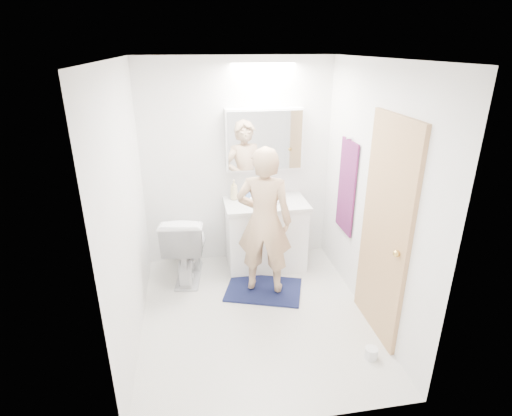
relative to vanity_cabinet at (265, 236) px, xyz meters
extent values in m
plane|color=silver|center=(-0.29, -0.96, -0.39)|extent=(2.50, 2.50, 0.00)
plane|color=white|center=(-0.29, -0.96, 2.01)|extent=(2.50, 2.50, 0.00)
plane|color=white|center=(-0.29, 0.29, 0.81)|extent=(2.50, 0.00, 2.50)
plane|color=white|center=(-0.29, -2.21, 0.81)|extent=(2.50, 0.00, 2.50)
plane|color=white|center=(-1.39, -0.96, 0.81)|extent=(0.00, 2.50, 2.50)
plane|color=white|center=(0.81, -0.96, 0.81)|extent=(0.00, 2.50, 2.50)
cube|color=white|center=(0.00, 0.00, 0.00)|extent=(0.90, 0.55, 0.78)
cube|color=silver|center=(0.00, 0.00, 0.41)|extent=(0.95, 0.58, 0.04)
cylinder|color=white|center=(0.00, 0.03, 0.45)|extent=(0.36, 0.36, 0.03)
cylinder|color=#B8B8BC|center=(0.00, 0.22, 0.51)|extent=(0.02, 0.02, 0.16)
cube|color=white|center=(0.01, 0.21, 1.11)|extent=(0.88, 0.14, 0.70)
cube|color=silver|center=(0.01, 0.13, 1.11)|extent=(0.84, 0.01, 0.66)
imported|color=white|center=(-0.93, -0.11, 0.02)|extent=(0.56, 0.85, 0.81)
cube|color=#14153F|center=(-0.12, -0.56, -0.38)|extent=(0.93, 0.77, 0.02)
imported|color=tan|center=(-0.12, -0.56, 0.44)|extent=(0.66, 0.54, 1.57)
cube|color=tan|center=(0.79, -1.31, 0.61)|extent=(0.04, 0.80, 2.00)
sphere|color=gold|center=(0.75, -1.61, 0.56)|extent=(0.06, 0.06, 0.06)
cube|color=#141A40|center=(0.79, -0.41, 0.71)|extent=(0.02, 0.42, 1.00)
cylinder|color=silver|center=(0.78, -0.41, 1.23)|extent=(0.07, 0.02, 0.02)
imported|color=#D5C289|center=(-0.35, 0.15, 0.55)|extent=(0.10, 0.10, 0.24)
imported|color=#5F85CD|center=(-0.17, 0.18, 0.52)|extent=(0.09, 0.09, 0.17)
imported|color=#4359C9|center=(0.21, 0.16, 0.47)|extent=(0.12, 0.12, 0.08)
cylinder|color=white|center=(0.60, -1.71, -0.34)|extent=(0.11, 0.11, 0.10)
camera|label=1|loc=(-0.83, -4.22, 2.12)|focal=28.21mm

